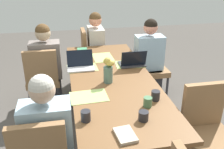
{
  "coord_description": "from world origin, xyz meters",
  "views": [
    {
      "loc": [
        2.53,
        -0.49,
        1.96
      ],
      "look_at": [
        0.0,
        0.0,
        0.78
      ],
      "focal_mm": 41.0,
      "sensor_mm": 36.0,
      "label": 1
    }
  ],
  "objects": [
    {
      "name": "coffee_mug_centre_right",
      "position": [
        0.64,
        0.2,
        0.78
      ],
      "size": [
        0.08,
        0.08,
        0.09
      ],
      "primitive_type": "cylinder",
      "color": "#47704C",
      "rests_on": "dining_table"
    },
    {
      "name": "ground_plane",
      "position": [
        0.0,
        0.0,
        0.0
      ],
      "size": [
        10.0,
        10.0,
        0.0
      ],
      "primitive_type": "plane",
      "color": "#4C4742"
    },
    {
      "name": "laptop_near_left_mid",
      "position": [
        -0.36,
        -0.32,
        0.77
      ],
      "size": [
        0.22,
        0.32,
        0.2
      ],
      "color": "silver",
      "rests_on": "dining_table"
    },
    {
      "name": "chair_head_left_right_near",
      "position": [
        -1.49,
        -0.06,
        0.5
      ],
      "size": [
        0.44,
        0.44,
        0.9
      ],
      "color": "olive",
      "rests_on": "ground_plane"
    },
    {
      "name": "person_far_left_far",
      "position": [
        -0.82,
        0.71,
        0.53
      ],
      "size": [
        0.36,
        0.4,
        1.19
      ],
      "color": "#2D2D33",
      "rests_on": "ground_plane"
    },
    {
      "name": "placemat_head_left_right_near",
      "position": [
        -0.67,
        0.01,
        0.73
      ],
      "size": [
        0.37,
        0.27,
        0.0
      ],
      "primitive_type": "cube",
      "rotation": [
        0.0,
        0.0,
        0.04
      ],
      "color": "#9EBC66",
      "rests_on": "dining_table"
    },
    {
      "name": "coffee_mug_centre_left",
      "position": [
        0.84,
        0.1,
        0.77
      ],
      "size": [
        0.09,
        0.09,
        0.08
      ],
      "primitive_type": "cylinder",
      "color": "#232328",
      "rests_on": "dining_table"
    },
    {
      "name": "chair_far_left_far",
      "position": [
        -0.89,
        0.77,
        0.5
      ],
      "size": [
        0.44,
        0.44,
        0.9
      ],
      "color": "olive",
      "rests_on": "ground_plane"
    },
    {
      "name": "book_red_cover",
      "position": [
        1.02,
        -0.1,
        0.74
      ],
      "size": [
        0.21,
        0.16,
        0.03
      ],
      "primitive_type": "cube",
      "rotation": [
        0.0,
        0.0,
        0.11
      ],
      "color": "#B2A38E",
      "rests_on": "dining_table"
    },
    {
      "name": "book_blue_cover",
      "position": [
        -0.96,
        -0.25,
        0.75
      ],
      "size": [
        0.2,
        0.14,
        0.03
      ],
      "primitive_type": "cube",
      "rotation": [
        0.0,
        0.0,
        -0.02
      ],
      "color": "#3D7F56",
      "rests_on": "dining_table"
    },
    {
      "name": "flower_vase",
      "position": [
        0.08,
        -0.06,
        0.88
      ],
      "size": [
        0.11,
        0.11,
        0.29
      ],
      "color": "#4C6B60",
      "rests_on": "dining_table"
    },
    {
      "name": "person_near_left_mid",
      "position": [
        -0.81,
        -0.76,
        0.53
      ],
      "size": [
        0.36,
        0.4,
        1.19
      ],
      "color": "#2D2D33",
      "rests_on": "ground_plane"
    },
    {
      "name": "coffee_mug_near_right",
      "position": [
        0.75,
        -0.37,
        0.78
      ],
      "size": [
        0.08,
        0.08,
        0.09
      ],
      "primitive_type": "cylinder",
      "color": "#232328",
      "rests_on": "dining_table"
    },
    {
      "name": "placemat_near_left_mid",
      "position": [
        -0.36,
        -0.3,
        0.73
      ],
      "size": [
        0.28,
        0.37,
        0.0
      ],
      "primitive_type": "cube",
      "rotation": [
        0.0,
        0.0,
        1.62
      ],
      "color": "#9EBC66",
      "rests_on": "dining_table"
    },
    {
      "name": "coffee_mug_near_left",
      "position": [
        0.54,
        0.31,
        0.78
      ],
      "size": [
        0.08,
        0.08,
        0.09
      ],
      "primitive_type": "cylinder",
      "color": "#232328",
      "rests_on": "dining_table"
    },
    {
      "name": "person_head_left_right_near",
      "position": [
        -1.43,
        0.01,
        0.53
      ],
      "size": [
        0.4,
        0.36,
        1.19
      ],
      "color": "#2D2D33",
      "rests_on": "ground_plane"
    },
    {
      "name": "placemat_near_left_near",
      "position": [
        0.36,
        -0.3,
        0.73
      ],
      "size": [
        0.28,
        0.37,
        0.0
      ],
      "primitive_type": "cube",
      "rotation": [
        0.0,
        0.0,
        1.62
      ],
      "color": "#9EBC66",
      "rests_on": "dining_table"
    },
    {
      "name": "chair_near_left_mid",
      "position": [
        -0.73,
        -0.82,
        0.5
      ],
      "size": [
        0.44,
        0.44,
        0.9
      ],
      "color": "olive",
      "rests_on": "ground_plane"
    },
    {
      "name": "dining_table",
      "position": [
        0.0,
        0.0,
        0.66
      ],
      "size": [
        2.37,
        0.92,
        0.73
      ],
      "color": "brown",
      "rests_on": "ground_plane"
    },
    {
      "name": "placemat_far_left_far",
      "position": [
        -0.37,
        0.3,
        0.73
      ],
      "size": [
        0.29,
        0.38,
        0.0
      ],
      "primitive_type": "cube",
      "rotation": [
        0.0,
        0.0,
        -1.65
      ],
      "color": "#9EBC66",
      "rests_on": "dining_table"
    },
    {
      "name": "person_near_left_near",
      "position": [
        0.8,
        -0.68,
        0.53
      ],
      "size": [
        0.36,
        0.4,
        1.19
      ],
      "color": "#2D2D33",
      "rests_on": "ground_plane"
    },
    {
      "name": "chair_far_right_mid",
      "position": [
        0.74,
        0.78,
        0.5
      ],
      "size": [
        0.44,
        0.44,
        0.9
      ],
      "color": "olive",
      "rests_on": "ground_plane"
    },
    {
      "name": "laptop_far_left_far",
      "position": [
        -0.32,
        0.32,
        0.77
      ],
      "size": [
        0.22,
        0.32,
        0.21
      ],
      "color": "#38383D",
      "rests_on": "dining_table"
    }
  ]
}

